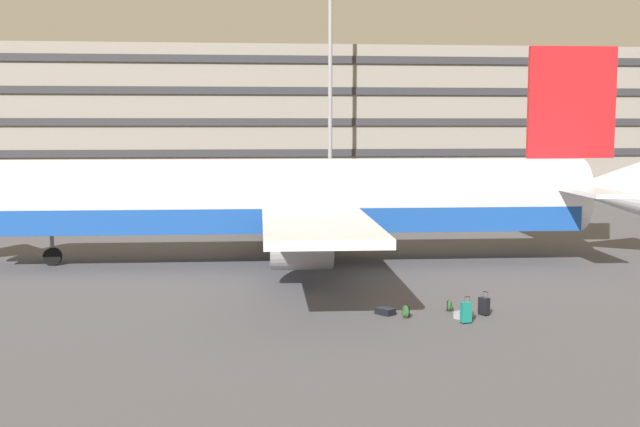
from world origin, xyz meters
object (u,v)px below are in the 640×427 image
at_px(suitcase_orange, 466,312).
at_px(backpack_teal, 450,306).
at_px(suitcase_purple, 464,314).
at_px(backpack_black, 405,312).
at_px(suitcase_red, 385,311).
at_px(airliner, 293,200).
at_px(suitcase_large, 484,306).

xyz_separation_m(suitcase_orange, backpack_teal, (-0.09, 1.92, -0.22)).
distance_m(suitcase_purple, backpack_teal, 1.12).
bearing_deg(backpack_black, suitcase_purple, -3.86).
bearing_deg(suitcase_red, backpack_black, -45.29).
relative_size(suitcase_purple, backpack_black, 1.51).
relative_size(backpack_black, backpack_teal, 1.17).
distance_m(suitcase_orange, suitcase_purple, 0.89).
height_order(airliner, suitcase_red, airliner).
relative_size(suitcase_red, backpack_teal, 1.76).
distance_m(suitcase_purple, backpack_black, 2.17).
height_order(airliner, suitcase_large, airliner).
bearing_deg(suitcase_red, airliner, 102.92).
distance_m(suitcase_large, backpack_teal, 1.36).
distance_m(suitcase_orange, backpack_teal, 1.93).
bearing_deg(airliner, backpack_teal, -65.39).
bearing_deg(backpack_teal, suitcase_red, -173.36).
xyz_separation_m(suitcase_red, backpack_black, (0.64, -0.65, 0.11)).
height_order(airliner, backpack_teal, airliner).
relative_size(airliner, suitcase_large, 41.72).
height_order(suitcase_red, suitcase_orange, suitcase_orange).
xyz_separation_m(suitcase_orange, backpack_black, (-2.01, 0.97, -0.18)).
height_order(airliner, suitcase_purple, airliner).
bearing_deg(airliner, suitcase_orange, -68.23).
height_order(suitcase_purple, backpack_teal, backpack_teal).
bearing_deg(suitcase_purple, backpack_teal, 102.50).
xyz_separation_m(suitcase_orange, suitcase_large, (1.02, 1.15, -0.05)).
bearing_deg(suitcase_orange, backpack_teal, 92.67).
xyz_separation_m(suitcase_large, backpack_black, (-3.03, -0.17, -0.13)).
xyz_separation_m(suitcase_red, backpack_teal, (2.56, 0.30, 0.07)).
bearing_deg(backpack_teal, airliner, 114.61).
bearing_deg(suitcase_purple, backpack_black, 176.14).
bearing_deg(suitcase_large, suitcase_purple, -159.63).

